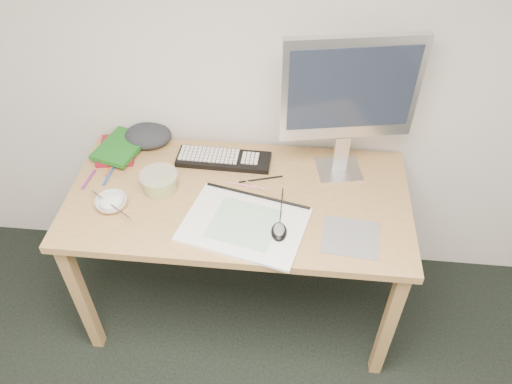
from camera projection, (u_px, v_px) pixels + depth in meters
desk at (239, 210)px, 2.10m from camera, size 1.40×0.70×0.75m
mousepad at (350, 237)px, 1.88m from camera, size 0.23×0.21×0.00m
sketchpad at (244, 225)px, 1.92m from camera, size 0.52×0.42×0.01m
keyboard at (224, 159)px, 2.20m from camera, size 0.41×0.14×0.02m
monitor at (350, 93)px, 1.89m from camera, size 0.53×0.20×0.62m
mouse at (279, 230)px, 1.87m from camera, size 0.07×0.10×0.03m
rice_bowl at (112, 203)px, 1.99m from camera, size 0.15×0.15×0.04m
chopsticks at (111, 204)px, 1.95m from camera, size 0.21×0.15×0.02m
fruit_tub at (160, 182)px, 2.05m from camera, size 0.16×0.16×0.08m
book_red at (117, 150)px, 2.24m from camera, size 0.20×0.24×0.02m
book_green at (121, 147)px, 2.23m from camera, size 0.23×0.28×0.02m
cloth_lump at (148, 136)px, 2.28m from camera, size 0.21×0.20×0.07m
pencil_pink at (247, 185)px, 2.09m from camera, size 0.17×0.03×0.01m
pencil_tan at (259, 188)px, 2.07m from camera, size 0.17×0.11×0.01m
pencil_black at (261, 179)px, 2.11m from camera, size 0.18×0.06×0.01m
marker_blue at (109, 176)px, 2.13m from camera, size 0.02×0.12×0.01m
marker_orange at (113, 165)px, 2.18m from camera, size 0.02×0.14×0.01m
marker_purple at (89, 179)px, 2.11m from camera, size 0.02×0.12×0.01m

